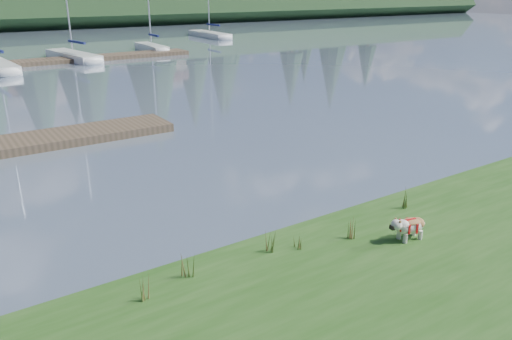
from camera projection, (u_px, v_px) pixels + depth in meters
bulldog at (410, 225)px, 10.14m from camera, size 0.85×0.43×0.50m
dock_far at (17, 63)px, 35.34m from camera, size 26.00×2.20×0.30m
sailboat_bg_3 at (69, 55)px, 38.59m from camera, size 2.75×7.99×11.54m
sailboat_bg_4 at (149, 47)px, 43.79m from camera, size 1.43×6.18×9.26m
sailboat_bg_5 at (206, 34)px, 56.10m from camera, size 1.92×8.51×12.04m
weed_0 at (188, 264)px, 8.84m from camera, size 0.17×0.14×0.59m
weed_1 at (272, 242)px, 9.69m from camera, size 0.17×0.14×0.50m
weed_2 at (351, 227)px, 10.25m from camera, size 0.17×0.14×0.54m
weed_3 at (144, 289)px, 8.20m from camera, size 0.17×0.14×0.48m
weed_4 at (298, 240)px, 9.87m from camera, size 0.17×0.14×0.36m
weed_5 at (407, 199)px, 11.64m from camera, size 0.17×0.14×0.52m
mud_lip at (194, 271)px, 9.61m from camera, size 60.00×0.50×0.14m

